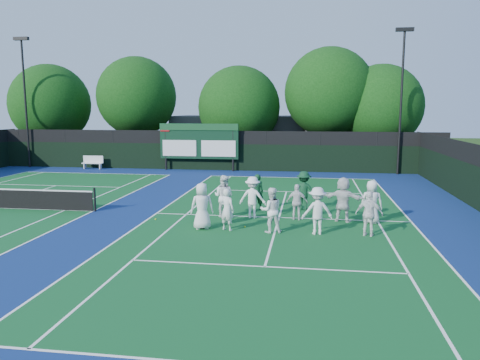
# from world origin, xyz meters

# --- Properties ---
(ground) EXTENTS (120.00, 120.00, 0.00)m
(ground) POSITION_xyz_m (0.00, 0.00, 0.00)
(ground) COLOR #1C390F
(ground) RESTS_ON ground
(court_apron) EXTENTS (34.00, 32.00, 0.01)m
(court_apron) POSITION_xyz_m (-6.00, 1.00, 0.00)
(court_apron) COLOR navy
(court_apron) RESTS_ON ground
(near_court) EXTENTS (11.05, 23.85, 0.01)m
(near_court) POSITION_xyz_m (0.00, 1.00, 0.01)
(near_court) COLOR #105222
(near_court) RESTS_ON ground
(back_fence) EXTENTS (34.00, 0.08, 3.00)m
(back_fence) POSITION_xyz_m (-6.00, 16.00, 1.36)
(back_fence) COLOR black
(back_fence) RESTS_ON ground
(scoreboard) EXTENTS (6.00, 0.21, 3.55)m
(scoreboard) POSITION_xyz_m (-7.01, 15.59, 2.19)
(scoreboard) COLOR black
(scoreboard) RESTS_ON ground
(clubhouse) EXTENTS (18.00, 6.00, 4.00)m
(clubhouse) POSITION_xyz_m (-2.00, 24.00, 2.00)
(clubhouse) COLOR #555559
(clubhouse) RESTS_ON ground
(light_pole_left) EXTENTS (1.20, 0.30, 10.12)m
(light_pole_left) POSITION_xyz_m (-21.00, 15.70, 6.30)
(light_pole_left) COLOR black
(light_pole_left) RESTS_ON ground
(light_pole_right) EXTENTS (1.20, 0.30, 10.12)m
(light_pole_right) POSITION_xyz_m (7.50, 15.70, 6.30)
(light_pole_right) COLOR black
(light_pole_right) RESTS_ON ground
(bench) EXTENTS (1.62, 0.47, 1.02)m
(bench) POSITION_xyz_m (-15.44, 15.37, 0.55)
(bench) COLOR silver
(bench) RESTS_ON ground
(tree_a) EXTENTS (6.85, 6.85, 8.45)m
(tree_a) POSITION_xyz_m (-20.99, 19.58, 4.85)
(tree_a) COLOR black
(tree_a) RESTS_ON ground
(tree_b) EXTENTS (6.63, 6.63, 8.97)m
(tree_b) POSITION_xyz_m (-13.12, 19.58, 5.48)
(tree_b) COLOR black
(tree_b) RESTS_ON ground
(tree_c) EXTENTS (6.67, 6.67, 8.10)m
(tree_c) POSITION_xyz_m (-4.38, 19.58, 4.59)
(tree_c) COLOR black
(tree_c) RESTS_ON ground
(tree_d) EXTENTS (7.06, 7.06, 9.46)m
(tree_d) POSITION_xyz_m (2.84, 19.58, 5.74)
(tree_d) COLOR black
(tree_d) RESTS_ON ground
(tree_e) EXTENTS (6.51, 6.51, 8.09)m
(tree_e) POSITION_xyz_m (6.83, 19.58, 4.67)
(tree_e) COLOR black
(tree_e) RESTS_ON ground
(tennis_ball_0) EXTENTS (0.07, 0.07, 0.07)m
(tennis_ball_0) POSITION_xyz_m (-1.22, -0.89, 0.03)
(tennis_ball_0) COLOR yellow
(tennis_ball_0) RESTS_ON ground
(tennis_ball_2) EXTENTS (0.07, 0.07, 0.07)m
(tennis_ball_2) POSITION_xyz_m (3.95, 0.82, 0.03)
(tennis_ball_2) COLOR yellow
(tennis_ball_2) RESTS_ON ground
(tennis_ball_3) EXTENTS (0.07, 0.07, 0.07)m
(tennis_ball_3) POSITION_xyz_m (-5.14, -0.18, 0.03)
(tennis_ball_3) COLOR yellow
(tennis_ball_3) RESTS_ON ground
(tennis_ball_4) EXTENTS (0.07, 0.07, 0.07)m
(tennis_ball_4) POSITION_xyz_m (-0.12, 1.24, 0.03)
(tennis_ball_4) COLOR yellow
(tennis_ball_4) RESTS_ON ground
(player_front_0) EXTENTS (1.02, 0.80, 1.83)m
(player_front_0) POSITION_xyz_m (-2.85, -1.33, 0.91)
(player_front_0) COLOR white
(player_front_0) RESTS_ON ground
(player_front_1) EXTENTS (0.70, 0.59, 1.65)m
(player_front_1) POSITION_xyz_m (-1.85, -1.39, 0.82)
(player_front_1) COLOR white
(player_front_1) RESTS_ON ground
(player_front_2) EXTENTS (0.96, 0.82, 1.73)m
(player_front_2) POSITION_xyz_m (-0.15, -1.46, 0.87)
(player_front_2) COLOR white
(player_front_2) RESTS_ON ground
(player_front_3) EXTENTS (1.27, 0.89, 1.79)m
(player_front_3) POSITION_xyz_m (1.57, -1.46, 0.90)
(player_front_3) COLOR white
(player_front_3) RESTS_ON ground
(player_front_4) EXTENTS (1.06, 0.65, 1.68)m
(player_front_4) POSITION_xyz_m (3.46, -1.44, 0.84)
(player_front_4) COLOR white
(player_front_4) RESTS_ON ground
(player_back_0) EXTENTS (1.04, 0.91, 1.83)m
(player_back_0) POSITION_xyz_m (-2.38, 0.81, 0.92)
(player_back_0) COLOR white
(player_back_0) RESTS_ON ground
(player_back_1) EXTENTS (1.23, 0.79, 1.80)m
(player_back_1) POSITION_xyz_m (-1.12, 0.80, 0.90)
(player_back_1) COLOR white
(player_back_1) RESTS_ON ground
(player_back_2) EXTENTS (0.93, 0.47, 1.53)m
(player_back_2) POSITION_xyz_m (0.77, 0.72, 0.76)
(player_back_2) COLOR silver
(player_back_2) RESTS_ON ground
(player_back_3) EXTENTS (1.83, 1.03, 1.88)m
(player_back_3) POSITION_xyz_m (2.66, 0.72, 0.94)
(player_back_3) COLOR silver
(player_back_3) RESTS_ON ground
(player_back_4) EXTENTS (0.94, 0.67, 1.79)m
(player_back_4) POSITION_xyz_m (3.79, 0.56, 0.90)
(player_back_4) COLOR white
(player_back_4) RESTS_ON ground
(coach_left) EXTENTS (0.71, 0.57, 1.68)m
(coach_left) POSITION_xyz_m (-1.12, 2.42, 0.84)
(coach_left) COLOR #0F391E
(coach_left) RESTS_ON ground
(coach_right) EXTENTS (1.18, 0.69, 1.81)m
(coach_right) POSITION_xyz_m (1.02, 2.72, 0.91)
(coach_right) COLOR #103B20
(coach_right) RESTS_ON ground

